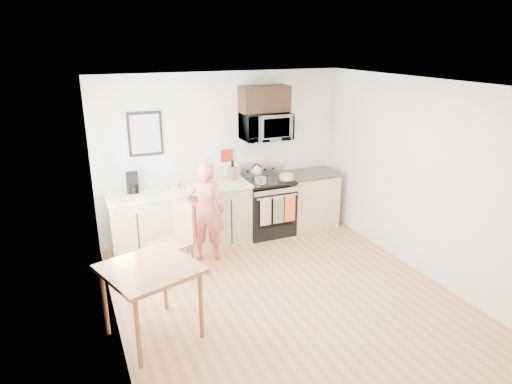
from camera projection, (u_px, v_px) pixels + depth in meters
name	position (u px, v px, depth m)	size (l,w,h in m)	color
floor	(287.00, 299.00, 5.64)	(4.60, 4.60, 0.00)	#9A683B
back_wall	(223.00, 156.00, 7.23)	(4.00, 0.04, 2.60)	white
front_wall	(439.00, 301.00, 3.22)	(4.00, 0.04, 2.60)	white
left_wall	(109.00, 227.00, 4.48)	(0.04, 4.60, 2.60)	white
right_wall	(426.00, 180.00, 5.97)	(0.04, 4.60, 2.60)	white
ceiling	(293.00, 85.00, 4.81)	(4.00, 4.60, 0.04)	white
window	(102.00, 181.00, 5.11)	(0.06, 1.40, 1.50)	white
cabinet_left	(182.00, 219.00, 6.94)	(2.10, 0.60, 0.90)	beige
countertop_left	(180.00, 190.00, 6.79)	(2.14, 0.64, 0.04)	silver
cabinet_right	(310.00, 200.00, 7.77)	(0.84, 0.60, 0.90)	beige
countertop_right	(311.00, 174.00, 7.62)	(0.88, 0.64, 0.04)	black
range	(268.00, 208.00, 7.46)	(0.76, 0.70, 1.16)	black
microwave	(265.00, 126.00, 7.13)	(0.76, 0.51, 0.42)	silver
upper_cabinet	(264.00, 99.00, 7.03)	(0.76, 0.35, 0.40)	black
wall_art	(145.00, 134.00, 6.62)	(0.50, 0.04, 0.65)	black
wall_trivet	(227.00, 156.00, 7.24)	(0.20, 0.02, 0.20)	#AC210E
person	(206.00, 211.00, 6.45)	(0.54, 0.35, 1.48)	#B63532
dining_table	(150.00, 275.00, 4.72)	(0.98, 0.98, 0.83)	brown
chair	(180.00, 229.00, 5.98)	(0.62, 0.58, 1.07)	brown
knife_block	(233.00, 173.00, 7.18)	(0.10, 0.14, 0.21)	brown
utensil_crock	(205.00, 172.00, 7.08)	(0.13, 0.13, 0.39)	#AC210E
fruit_bowl	(175.00, 186.00, 6.76)	(0.24, 0.24, 0.11)	white
milk_carton	(175.00, 182.00, 6.72)	(0.08, 0.08, 0.22)	tan
coffee_maker	(133.00, 183.00, 6.59)	(0.19, 0.26, 0.29)	black
bread_bag	(198.00, 188.00, 6.66)	(0.29, 0.13, 0.10)	tan
cake	(287.00, 178.00, 7.24)	(0.28, 0.28, 0.09)	black
kettle	(257.00, 171.00, 7.43)	(0.17, 0.17, 0.21)	white
pot	(261.00, 181.00, 7.06)	(0.19, 0.31, 0.10)	silver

